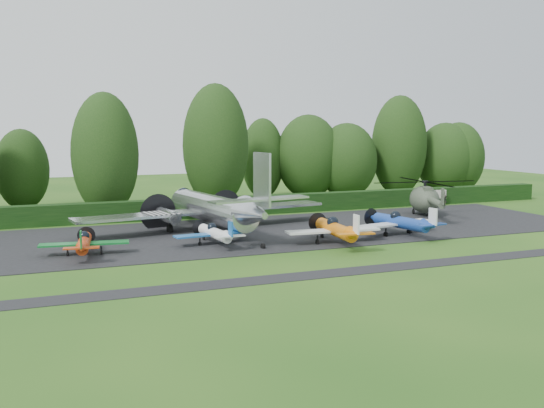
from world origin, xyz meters
name	(u,v)px	position (x,y,z in m)	size (l,w,h in m)	color
ground	(263,258)	(0.00, 0.00, 0.00)	(160.00, 160.00, 0.00)	#1F4C15
apron	(223,235)	(0.00, 10.00, 0.00)	(70.00, 18.00, 0.01)	black
taxiway_verge	(297,277)	(0.00, -6.00, 0.00)	(70.00, 2.00, 0.00)	black
hedgerow	(192,218)	(0.00, 21.00, 0.00)	(90.00, 1.60, 2.00)	black
transport_plane	(213,208)	(-0.39, 11.72, 2.15)	(24.06, 18.45, 7.71)	silver
light_plane_red	(84,243)	(-11.97, 5.29, 1.02)	(6.37, 6.70, 2.45)	#B93511
light_plane_white	(215,233)	(-1.96, 5.78, 1.00)	(6.27, 6.60, 2.41)	white
light_plane_orange	(336,229)	(7.17, 2.58, 1.24)	(7.78, 8.18, 2.99)	orange
light_plane_blue	(400,222)	(14.21, 4.01, 1.20)	(7.50, 7.88, 2.88)	navy
helicopter	(425,197)	(23.35, 13.24, 1.99)	(11.53, 13.49, 3.71)	#384233
sign_board	(433,195)	(29.44, 19.97, 1.26)	(3.30, 0.12, 1.86)	#3F3326
tree_1	(216,146)	(4.73, 28.06, 7.18)	(7.66, 7.66, 14.40)	black
tree_2	(347,161)	(23.37, 30.62, 4.95)	(8.00, 8.00, 9.92)	black
tree_3	(308,157)	(18.56, 32.26, 5.50)	(8.43, 8.43, 11.01)	black
tree_4	(263,159)	(12.98, 34.43, 5.25)	(5.67, 5.67, 10.54)	black
tree_6	(22,170)	(-16.32, 33.88, 4.58)	(5.90, 5.90, 9.19)	black
tree_7	(399,146)	(31.36, 30.50, 6.81)	(7.44, 7.44, 13.65)	black
tree_8	(458,158)	(40.83, 29.98, 5.01)	(7.31, 7.31, 10.05)	black
tree_9	(105,154)	(-8.01, 26.00, 6.51)	(7.01, 7.01, 13.06)	black
tree_11	(445,158)	(38.81, 30.25, 4.99)	(8.01, 8.01, 9.99)	black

